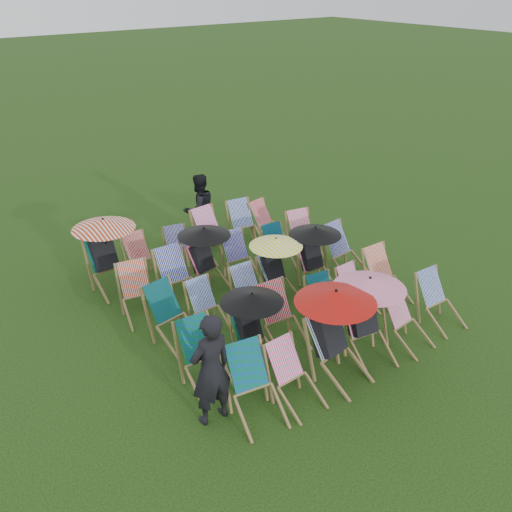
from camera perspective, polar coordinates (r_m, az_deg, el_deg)
ground at (r=10.69m, az=1.04°, el=-5.13°), size 100.00×100.00×0.00m
deckchair_0 at (r=8.06m, az=-0.03°, el=-12.98°), size 0.81×1.02×1.00m
deckchair_1 at (r=8.33m, az=3.98°, el=-11.98°), size 0.63×0.86×0.91m
deckchair_2 at (r=8.69m, az=8.12°, el=-7.77°), size 1.23×1.32×1.46m
deckchair_3 at (r=9.24m, az=11.17°, el=-6.04°), size 1.16×1.23×1.38m
deckchair_4 at (r=9.80m, az=14.98°, el=-6.36°), size 0.66×0.87×0.89m
deckchair_5 at (r=10.50m, az=18.02°, el=-4.29°), size 0.65×0.88×0.93m
deckchair_6 at (r=8.64m, az=-5.11°, el=-10.08°), size 0.71×0.95×0.98m
deckchair_7 at (r=9.02m, az=-0.22°, el=-7.12°), size 1.00×1.05×1.18m
deckchair_8 at (r=9.50m, az=2.67°, el=-6.18°), size 0.72×0.95×0.98m
deckchair_9 at (r=10.01m, az=7.20°, el=-4.85°), size 0.70×0.88×0.88m
deckchair_10 at (r=10.54m, az=10.13°, el=-3.49°), size 0.56×0.77×0.82m
deckchair_11 at (r=10.99m, az=13.00°, el=-2.00°), size 0.67×0.92×0.98m
deckchair_12 at (r=9.62m, az=-8.28°, el=-5.97°), size 0.79×1.00×0.99m
deckchair_13 at (r=9.94m, az=-4.81°, el=-5.11°), size 0.56×0.78×0.84m
deckchair_14 at (r=10.27m, az=-0.37°, el=-3.74°), size 0.61×0.83×0.87m
deckchair_15 at (r=10.72m, az=2.18°, el=-1.17°), size 1.01×1.08×1.20m
deckchair_16 at (r=11.17m, az=5.96°, el=-0.00°), size 1.02×1.07×1.21m
deckchair_17 at (r=11.75m, az=8.99°, el=0.47°), size 0.75×0.99×1.01m
deckchair_18 at (r=10.41m, az=-11.64°, el=-3.68°), size 0.77×0.97×0.95m
deckchair_19 at (r=10.70m, az=-7.71°, el=-2.24°), size 0.70×0.95×1.01m
deckchair_20 at (r=11.09m, az=-4.95°, el=-0.12°), size 1.04×1.12×1.23m
deckchair_21 at (r=11.49m, az=-1.58°, el=-0.12°), size 0.68×0.89×0.90m
deckchair_22 at (r=11.91m, az=2.32°, el=0.76°), size 0.68×0.86×0.86m
deckchair_23 at (r=12.38m, az=4.97°, el=1.99°), size 0.79×0.98×0.95m
deckchair_24 at (r=11.31m, az=-14.67°, el=0.21°), size 1.21×1.26×1.43m
deckchair_25 at (r=11.69m, az=-11.24°, el=-0.22°), size 0.64×0.85×0.88m
deckchair_26 at (r=12.00m, az=-7.62°, el=0.67°), size 0.69×0.86×0.83m
deckchair_27 at (r=12.38m, az=-4.19°, el=2.20°), size 0.76×1.00×1.02m
deckchair_28 at (r=12.87m, az=-1.02°, el=3.14°), size 0.75×0.96×0.97m
deckchair_29 at (r=13.19m, az=1.21°, el=3.49°), size 0.71×0.88×0.86m
person_left at (r=7.82m, az=-4.55°, el=-11.25°), size 0.63×0.41×1.71m
person_rear at (r=12.89m, az=-5.69°, el=4.67°), size 0.82×0.65×1.64m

